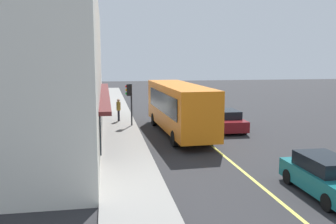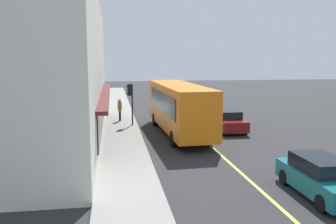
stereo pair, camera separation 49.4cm
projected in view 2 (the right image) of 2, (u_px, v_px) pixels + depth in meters
The scene contains 10 objects.
ground at pixel (199, 136), 25.04m from camera, with size 120.00×120.00×0.00m, color #28282B.
sidewalk at pixel (122, 137), 24.22m from camera, with size 80.00×2.71×0.15m, color gray.
lane_centre_stripe at pixel (199, 136), 25.03m from camera, with size 36.00×0.16×0.01m, color #D8D14C.
storefront_building at pixel (21, 69), 24.54m from camera, with size 26.38×11.20×9.23m.
bus at pixel (179, 106), 25.36m from camera, with size 11.23×2.99×3.50m.
traffic_light at pixel (130, 95), 27.89m from camera, with size 0.30×0.52×3.20m.
car_teal at pixel (321, 177), 14.09m from camera, with size 4.31×1.88×1.52m.
car_silver at pixel (202, 108), 33.22m from camera, with size 4.35×1.96×1.52m.
car_maroon at pixel (228, 121), 26.74m from camera, with size 4.33×1.92×1.52m.
pedestrian_mid_block at pixel (120, 108), 30.00m from camera, with size 0.34×0.34×1.84m.
Camera 2 is at (-23.90, 5.87, 5.34)m, focal length 38.87 mm.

